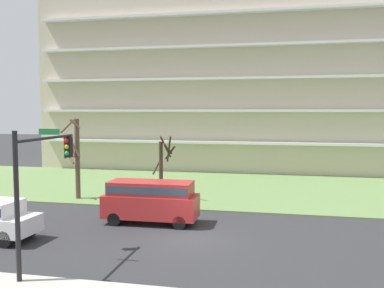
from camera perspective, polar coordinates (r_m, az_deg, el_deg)
The scene contains 7 objects.
ground at distance 21.45m, azimuth 0.18°, elevation -12.55°, with size 160.00×160.00×0.00m, color #2D2D30.
grass_lawn_strip at distance 34.89m, azimuth 4.93°, elevation -5.82°, with size 80.00×16.00×0.08m, color #66844C.
apartment_building at distance 47.37m, azimuth 6.99°, elevation 8.19°, with size 42.88×11.00×18.69m.
tree_far_left at distance 31.22m, azimuth -15.08°, elevation -1.49°, with size 1.40×1.74×5.73m.
tree_left at distance 29.66m, azimuth -3.92°, elevation -2.92°, with size 1.69×1.77×4.58m.
van_red_center_left at distance 24.18m, azimuth -5.46°, elevation -7.20°, with size 5.23×2.08×2.36m.
traffic_signal_mast at distance 17.74m, azimuth -19.57°, elevation -3.88°, with size 0.90×4.22×5.58m.
Camera 1 is at (4.22, -20.07, 6.31)m, focal length 40.34 mm.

